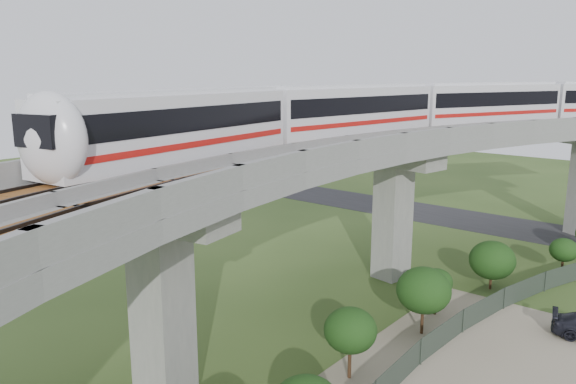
% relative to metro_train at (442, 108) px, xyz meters
% --- Properties ---
extents(ground, '(160.00, 160.00, 0.00)m').
position_rel_metro_train_xyz_m(ground, '(-2.22, -14.84, -12.31)').
color(ground, '#2F461C').
rests_on(ground, ground).
extents(asphalt_road, '(60.00, 8.00, 0.03)m').
position_rel_metro_train_xyz_m(asphalt_road, '(-2.22, 15.16, -12.29)').
color(asphalt_road, '#232326').
rests_on(asphalt_road, ground).
extents(viaduct, '(19.58, 73.98, 11.40)m').
position_rel_metro_train_xyz_m(viaduct, '(1.62, -14.84, -3.26)').
color(viaduct, '#99968E').
rests_on(viaduct, ground).
extents(metro_train, '(19.69, 59.34, 3.64)m').
position_rel_metro_train_xyz_m(metro_train, '(0.00, 0.00, 0.00)').
color(metro_train, silver).
rests_on(metro_train, ground).
extents(fence, '(3.87, 38.73, 1.50)m').
position_rel_metro_train_xyz_m(fence, '(7.53, -14.84, -11.56)').
color(fence, '#2D382D').
rests_on(fence, ground).
extents(tree_1, '(2.05, 2.05, 2.89)m').
position_rel_metro_train_xyz_m(tree_1, '(8.48, 3.84, -10.29)').
color(tree_1, '#382314').
rests_on(tree_1, ground).
extents(tree_2, '(3.14, 3.14, 3.46)m').
position_rel_metro_train_xyz_m(tree_2, '(5.29, -2.11, -10.19)').
color(tree_2, '#382314').
rests_on(tree_2, ground).
extents(tree_3, '(1.99, 1.99, 3.00)m').
position_rel_metro_train_xyz_m(tree_3, '(4.14, -8.57, -10.16)').
color(tree_3, '#382314').
rests_on(tree_3, ground).
extents(tree_4, '(3.12, 3.12, 4.02)m').
position_rel_metro_train_xyz_m(tree_4, '(4.70, -11.52, -9.62)').
color(tree_4, '#382314').
rests_on(tree_4, ground).
extents(tree_5, '(2.61, 2.61, 3.69)m').
position_rel_metro_train_xyz_m(tree_5, '(4.11, -18.25, -9.74)').
color(tree_5, '#382314').
rests_on(tree_5, ground).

